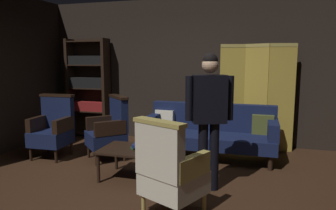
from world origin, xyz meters
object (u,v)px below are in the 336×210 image
at_px(coffee_table, 137,152).
at_px(armchair_wing_right, 110,130).
at_px(armchair_gilt_accent, 170,170).
at_px(book_green_cloth, 140,148).
at_px(standing_figure, 209,109).
at_px(folding_screen, 256,95).
at_px(bookshelf, 89,86).
at_px(velvet_couch, 211,131).
at_px(book_navy_cloth, 140,145).
at_px(armchair_wing_left, 53,128).

xyz_separation_m(coffee_table, armchair_wing_right, (-0.76, 0.69, 0.12)).
height_order(armchair_gilt_accent, book_green_cloth, armchair_gilt_accent).
distance_m(coffee_table, standing_figure, 1.18).
bearing_deg(armchair_gilt_accent, standing_figure, 69.94).
distance_m(folding_screen, armchair_wing_right, 2.65).
relative_size(bookshelf, velvet_couch, 0.97).
relative_size(bookshelf, armchair_wing_right, 1.97).
bearing_deg(book_green_cloth, book_navy_cloth, 180.00).
xyz_separation_m(armchair_gilt_accent, standing_figure, (0.28, 0.76, 0.54)).
distance_m(coffee_table, book_navy_cloth, 0.11).
xyz_separation_m(bookshelf, armchair_gilt_accent, (2.60, -2.85, -0.58)).
relative_size(velvet_couch, book_navy_cloth, 10.97).
bearing_deg(book_navy_cloth, bookshelf, 134.21).
relative_size(folding_screen, armchair_wing_right, 1.83).
bearing_deg(folding_screen, armchair_wing_left, -156.21).
relative_size(folding_screen, armchair_gilt_accent, 1.83).
bearing_deg(standing_figure, book_green_cloth, 173.75).
bearing_deg(velvet_couch, coffee_table, -122.49).
bearing_deg(book_green_cloth, armchair_wing_left, 163.50).
bearing_deg(armchair_gilt_accent, bookshelf, 132.34).
xyz_separation_m(book_green_cloth, book_navy_cloth, (-0.00, 0.00, 0.04)).
bearing_deg(velvet_couch, armchair_wing_right, -159.97).
relative_size(folding_screen, armchair_wing_left, 1.83).
distance_m(armchair_wing_left, standing_figure, 2.84).
height_order(standing_figure, book_green_cloth, standing_figure).
relative_size(folding_screen, book_green_cloth, 8.70).
bearing_deg(book_green_cloth, armchair_wing_right, 139.95).
xyz_separation_m(coffee_table, armchair_gilt_accent, (0.70, -0.85, 0.12)).
height_order(velvet_couch, book_green_cloth, velvet_couch).
bearing_deg(velvet_couch, folding_screen, 45.54).
bearing_deg(standing_figure, book_navy_cloth, 173.75).
bearing_deg(bookshelf, armchair_wing_left, -83.75).
xyz_separation_m(coffee_table, book_navy_cloth, (0.03, 0.02, 0.10)).
height_order(armchair_wing_right, book_navy_cloth, armchair_wing_right).
height_order(bookshelf, armchair_gilt_accent, bookshelf).
bearing_deg(armchair_gilt_accent, book_navy_cloth, 127.61).
bearing_deg(book_navy_cloth, folding_screen, 53.09).
bearing_deg(book_green_cloth, armchair_gilt_accent, -52.39).
height_order(standing_figure, book_navy_cloth, standing_figure).
relative_size(coffee_table, armchair_wing_right, 0.96).
height_order(folding_screen, velvet_couch, folding_screen).
height_order(velvet_couch, armchair_wing_left, armchair_wing_left).
distance_m(folding_screen, book_navy_cloth, 2.49).
xyz_separation_m(bookshelf, book_green_cloth, (1.93, -1.98, -0.63)).
relative_size(armchair_wing_left, standing_figure, 0.61).
xyz_separation_m(folding_screen, armchair_wing_left, (-3.24, -1.43, -0.50)).
distance_m(folding_screen, standing_figure, 2.12).
bearing_deg(bookshelf, velvet_couch, -15.38).
bearing_deg(bookshelf, armchair_wing_right, -49.24).
bearing_deg(armchair_wing_right, armchair_wing_left, -171.45).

